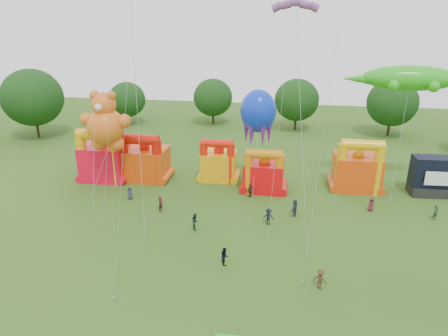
# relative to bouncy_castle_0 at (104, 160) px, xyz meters

# --- Properties ---
(tree_ring) EXTENTS (123.74, 125.85, 12.07)m
(tree_ring) POSITION_rel_bouncy_castle_0_xyz_m (15.92, -25.71, 3.55)
(tree_ring) COLOR #352314
(tree_ring) RESTS_ON ground
(bouncy_castle_0) EXTENTS (5.64, 4.54, 7.16)m
(bouncy_castle_0) POSITION_rel_bouncy_castle_0_xyz_m (0.00, 0.00, 0.00)
(bouncy_castle_0) COLOR red
(bouncy_castle_0) RESTS_ON ground
(bouncy_castle_1) EXTENTS (5.66, 4.56, 6.53)m
(bouncy_castle_1) POSITION_rel_bouncy_castle_0_xyz_m (5.23, 0.85, -0.24)
(bouncy_castle_1) COLOR #D9400B
(bouncy_castle_1) RESTS_ON ground
(bouncy_castle_2) EXTENTS (4.52, 3.65, 5.85)m
(bouncy_castle_2) POSITION_rel_bouncy_castle_0_xyz_m (14.85, 2.16, -0.46)
(bouncy_castle_2) COLOR orange
(bouncy_castle_2) RESTS_ON ground
(bouncy_castle_3) EXTENTS (4.92, 4.02, 5.67)m
(bouncy_castle_3) POSITION_rel_bouncy_castle_0_xyz_m (20.93, -0.50, -0.54)
(bouncy_castle_3) COLOR red
(bouncy_castle_3) RESTS_ON ground
(bouncy_castle_4) EXTENTS (5.64, 4.58, 6.80)m
(bouncy_castle_4) POSITION_rel_bouncy_castle_0_xyz_m (32.23, 1.75, -0.13)
(bouncy_castle_4) COLOR #E1410C
(bouncy_castle_4) RESTS_ON ground
(stage_trailer) EXTENTS (7.35, 3.09, 4.76)m
(stage_trailer) POSITION_rel_bouncy_castle_0_xyz_m (42.13, 1.60, -0.42)
(stage_trailer) COLOR black
(stage_trailer) RESTS_ON ground
(teddy_bear_kite) EXTENTS (6.27, 6.44, 12.40)m
(teddy_bear_kite) POSITION_rel_bouncy_castle_0_xyz_m (2.10, -3.32, 4.62)
(teddy_bear_kite) COLOR orange
(teddy_bear_kite) RESTS_ON ground
(gecko_kite) EXTENTS (14.40, 8.47, 15.10)m
(gecko_kite) POSITION_rel_bouncy_castle_0_xyz_m (36.91, 2.51, 7.09)
(gecko_kite) COLOR green
(gecko_kite) RESTS_ON ground
(octopus_kite) EXTENTS (4.36, 7.85, 12.26)m
(octopus_kite) POSITION_rel_bouncy_castle_0_xyz_m (19.85, 1.24, 6.01)
(octopus_kite) COLOR #0D30D0
(octopus_kite) RESTS_ON ground
(parafoil_kites) EXTENTS (23.82, 11.95, 30.29)m
(parafoil_kites) POSITION_rel_bouncy_castle_0_xyz_m (15.87, -11.51, 9.52)
(parafoil_kites) COLOR red
(parafoil_kites) RESTS_ON ground
(diamond_kites) EXTENTS (21.80, 17.41, 35.01)m
(diamond_kites) POSITION_rel_bouncy_castle_0_xyz_m (17.43, -13.60, 12.09)
(diamond_kites) COLOR red
(diamond_kites) RESTS_ON ground
(spectator_0) EXTENTS (0.89, 0.72, 1.58)m
(spectator_0) POSITION_rel_bouncy_castle_0_xyz_m (5.51, -5.48, -1.91)
(spectator_0) COLOR #2B2E48
(spectator_0) RESTS_ON ground
(spectator_1) EXTENTS (0.62, 0.77, 1.82)m
(spectator_1) POSITION_rel_bouncy_castle_0_xyz_m (10.07, -8.03, -1.79)
(spectator_1) COLOR #4D161B
(spectator_1) RESTS_ON ground
(spectator_2) EXTENTS (0.94, 1.04, 1.76)m
(spectator_2) POSITION_rel_bouncy_castle_0_xyz_m (14.71, -11.28, -1.83)
(spectator_2) COLOR #183C2B
(spectator_2) RESTS_ON ground
(spectator_3) EXTENTS (1.23, 0.81, 1.78)m
(spectator_3) POSITION_rel_bouncy_castle_0_xyz_m (21.96, -9.15, -1.82)
(spectator_3) COLOR black
(spectator_3) RESTS_ON ground
(spectator_4) EXTENTS (0.92, 1.04, 1.69)m
(spectator_4) POSITION_rel_bouncy_castle_0_xyz_m (19.48, -2.70, -1.86)
(spectator_4) COLOR #362A15
(spectator_4) RESTS_ON ground
(spectator_5) EXTENTS (0.82, 1.81, 1.89)m
(spectator_5) POSITION_rel_bouncy_castle_0_xyz_m (24.65, -6.75, -1.76)
(spectator_5) COLOR #2B2F48
(spectator_5) RESTS_ON ground
(spectator_6) EXTENTS (0.80, 0.57, 1.53)m
(spectator_6) POSITION_rel_bouncy_castle_0_xyz_m (33.04, -4.30, -1.94)
(spectator_6) COLOR #591926
(spectator_6) RESTS_ON ground
(spectator_7) EXTENTS (0.73, 0.68, 1.67)m
(spectator_7) POSITION_rel_bouncy_castle_0_xyz_m (39.37, -5.37, -1.87)
(spectator_7) COLOR #193F2D
(spectator_7) RESTS_ON ground
(spectator_8) EXTENTS (0.86, 0.96, 1.61)m
(spectator_8) POSITION_rel_bouncy_castle_0_xyz_m (18.56, -16.87, -1.90)
(spectator_8) COLOR black
(spectator_8) RESTS_ON ground
(spectator_9) EXTENTS (1.28, 1.08, 1.72)m
(spectator_9) POSITION_rel_bouncy_castle_0_xyz_m (26.51, -19.03, -1.84)
(spectator_9) COLOR #422C1A
(spectator_9) RESTS_ON ground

